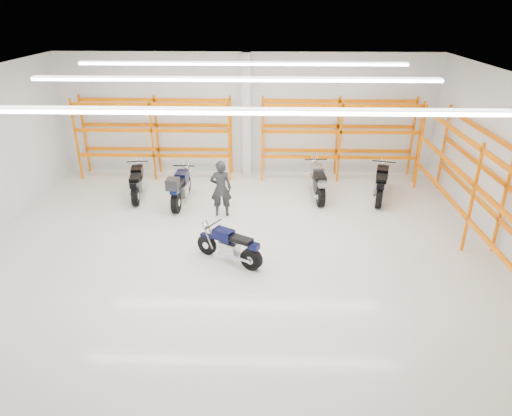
{
  "coord_description": "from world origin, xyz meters",
  "views": [
    {
      "loc": [
        0.86,
        -10.88,
        6.16
      ],
      "look_at": [
        0.51,
        0.5,
        0.95
      ],
      "focal_mm": 32.0,
      "sensor_mm": 36.0,
      "label": 1
    }
  ],
  "objects_px": {
    "motorcycle_main": "(231,247)",
    "motorcycle_back_d": "(381,184)",
    "motorcycle_back_b": "(180,188)",
    "motorcycle_back_a": "(137,183)",
    "motorcycle_back_c": "(318,182)",
    "structural_column": "(247,116)",
    "standing_man": "(221,189)"
  },
  "relations": [
    {
      "from": "motorcycle_back_b",
      "to": "motorcycle_back_d",
      "type": "bearing_deg",
      "value": 5.71
    },
    {
      "from": "motorcycle_main",
      "to": "motorcycle_back_a",
      "type": "bearing_deg",
      "value": 130.3
    },
    {
      "from": "motorcycle_back_a",
      "to": "structural_column",
      "type": "height_order",
      "value": "structural_column"
    },
    {
      "from": "motorcycle_back_a",
      "to": "motorcycle_back_d",
      "type": "relative_size",
      "value": 0.97
    },
    {
      "from": "motorcycle_back_c",
      "to": "standing_man",
      "type": "bearing_deg",
      "value": -153.96
    },
    {
      "from": "standing_man",
      "to": "structural_column",
      "type": "distance_m",
      "value": 4.08
    },
    {
      "from": "motorcycle_back_b",
      "to": "motorcycle_back_d",
      "type": "distance_m",
      "value": 6.68
    },
    {
      "from": "motorcycle_back_a",
      "to": "motorcycle_back_c",
      "type": "xyz_separation_m",
      "value": [
        6.12,
        0.18,
        0.03
      ]
    },
    {
      "from": "structural_column",
      "to": "motorcycle_back_b",
      "type": "bearing_deg",
      "value": -123.81
    },
    {
      "from": "motorcycle_back_c",
      "to": "standing_man",
      "type": "distance_m",
      "value": 3.49
    },
    {
      "from": "motorcycle_back_b",
      "to": "motorcycle_back_c",
      "type": "xyz_separation_m",
      "value": [
        4.55,
        0.77,
        -0.04
      ]
    },
    {
      "from": "motorcycle_back_a",
      "to": "motorcycle_back_b",
      "type": "distance_m",
      "value": 1.67
    },
    {
      "from": "motorcycle_back_c",
      "to": "motorcycle_back_d",
      "type": "distance_m",
      "value": 2.1
    },
    {
      "from": "motorcycle_main",
      "to": "motorcycle_back_a",
      "type": "height_order",
      "value": "motorcycle_back_a"
    },
    {
      "from": "motorcycle_back_c",
      "to": "structural_column",
      "type": "xyz_separation_m",
      "value": [
        -2.51,
        2.28,
        1.71
      ]
    },
    {
      "from": "motorcycle_back_c",
      "to": "standing_man",
      "type": "xyz_separation_m",
      "value": [
        -3.12,
        -1.52,
        0.35
      ]
    },
    {
      "from": "motorcycle_back_d",
      "to": "standing_man",
      "type": "distance_m",
      "value": 5.42
    },
    {
      "from": "motorcycle_back_a",
      "to": "structural_column",
      "type": "distance_m",
      "value": 4.7
    },
    {
      "from": "motorcycle_main",
      "to": "motorcycle_back_d",
      "type": "distance_m",
      "value": 6.32
    },
    {
      "from": "motorcycle_back_d",
      "to": "standing_man",
      "type": "height_order",
      "value": "standing_man"
    },
    {
      "from": "motorcycle_back_b",
      "to": "motorcycle_back_d",
      "type": "xyz_separation_m",
      "value": [
        6.65,
        0.66,
        -0.05
      ]
    },
    {
      "from": "motorcycle_back_c",
      "to": "structural_column",
      "type": "relative_size",
      "value": 0.52
    },
    {
      "from": "motorcycle_main",
      "to": "motorcycle_back_b",
      "type": "distance_m",
      "value": 4.08
    },
    {
      "from": "motorcycle_main",
      "to": "motorcycle_back_b",
      "type": "bearing_deg",
      "value": 118.78
    },
    {
      "from": "structural_column",
      "to": "motorcycle_back_a",
      "type": "bearing_deg",
      "value": -145.7
    },
    {
      "from": "motorcycle_back_c",
      "to": "motorcycle_back_b",
      "type": "bearing_deg",
      "value": -170.39
    },
    {
      "from": "motorcycle_back_b",
      "to": "motorcycle_back_d",
      "type": "height_order",
      "value": "motorcycle_back_b"
    },
    {
      "from": "motorcycle_main",
      "to": "standing_man",
      "type": "relative_size",
      "value": 0.98
    },
    {
      "from": "motorcycle_main",
      "to": "motorcycle_back_d",
      "type": "bearing_deg",
      "value": 42.16
    },
    {
      "from": "motorcycle_back_b",
      "to": "motorcycle_back_c",
      "type": "distance_m",
      "value": 4.62
    },
    {
      "from": "motorcycle_back_d",
      "to": "structural_column",
      "type": "bearing_deg",
      "value": 152.64
    },
    {
      "from": "motorcycle_main",
      "to": "motorcycle_back_b",
      "type": "relative_size",
      "value": 0.74
    }
  ]
}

